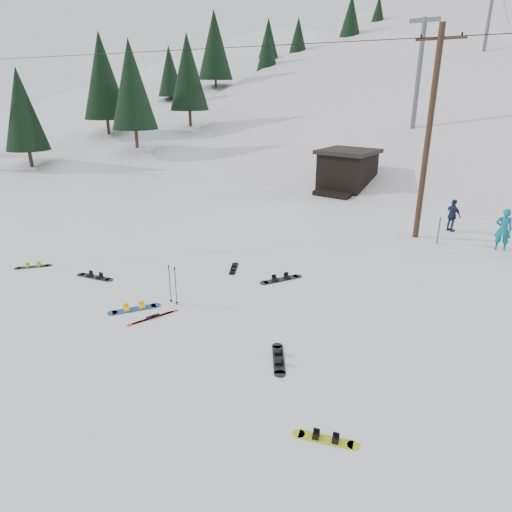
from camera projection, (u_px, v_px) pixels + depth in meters
The scene contains 20 objects.
ground at pixel (160, 356), 11.87m from camera, with size 200.00×200.00×0.00m, color white.
ski_slope at pixel (496, 243), 57.41m from camera, with size 60.00×75.00×45.00m, color silver.
ridge_left at pixel (238, 205), 71.92m from camera, with size 34.00×85.00×38.00m, color white.
treeline_left at pixel (212, 139), 60.94m from camera, with size 20.00×64.00×10.00m, color black, non-canonical shape.
utility_pole at pixel (429, 133), 19.63m from camera, with size 2.00×0.26×9.00m.
trail_sign at pixel (441, 216), 19.89m from camera, with size 0.50×0.09×1.85m.
lift_hut at pixel (347, 171), 29.92m from camera, with size 3.40×4.10×2.75m.
lift_tower_near at pixel (419, 68), 33.90m from camera, with size 2.20×0.36×8.00m.
lift_tower_mid at pixel (491, 5), 46.66m from camera, with size 2.20×0.36×8.00m.
hero_snowboard at pixel (134, 309), 14.34m from camera, with size 0.99×1.46×0.12m.
hero_skis at pixel (153, 317), 13.82m from camera, with size 0.55×1.61×0.09m.
ski_poles at pixel (173, 284), 14.51m from camera, with size 0.36×0.10×1.31m.
board_scatter_a at pixel (95, 277), 16.74m from camera, with size 1.56×0.60×0.11m.
board_scatter_b at pixel (234, 268), 17.52m from camera, with size 0.79×1.14×0.09m.
board_scatter_c at pixel (33, 266), 17.70m from camera, with size 0.93×1.14×0.10m.
board_scatter_d at pixel (279, 359), 11.71m from camera, with size 1.06×1.32×0.11m.
board_scatter_e at pixel (326, 439), 9.05m from camera, with size 1.27×0.61×0.09m.
board_scatter_f at pixel (281, 279), 16.53m from camera, with size 0.95×1.55×0.12m.
skier_teal at pixel (503, 229), 19.28m from camera, with size 0.66×0.43×1.82m, color #0C6A7C.
skier_navy at pixel (453, 215), 21.82m from camera, with size 0.92×0.38×1.57m, color #18233E.
Camera 1 is at (8.10, -6.68, 6.60)m, focal length 32.00 mm.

